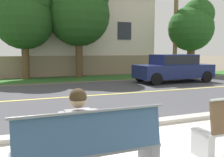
% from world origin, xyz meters
% --- Properties ---
extents(ground_plane, '(140.00, 140.00, 0.00)m').
position_xyz_m(ground_plane, '(0.00, 8.00, 0.00)').
color(ground_plane, '#665B4C').
extents(curb_edge, '(44.00, 0.30, 0.11)m').
position_xyz_m(curb_edge, '(0.00, 2.35, 0.06)').
color(curb_edge, '#ADA89E').
rests_on(curb_edge, ground_plane).
extents(street_asphalt, '(52.00, 8.00, 0.01)m').
position_xyz_m(street_asphalt, '(0.00, 6.50, 0.00)').
color(street_asphalt, '#424247').
rests_on(street_asphalt, ground_plane).
extents(road_centre_line, '(48.00, 0.14, 0.01)m').
position_xyz_m(road_centre_line, '(0.00, 6.50, 0.01)').
color(road_centre_line, '#E0CC4C').
rests_on(road_centre_line, ground_plane).
extents(far_verge_grass, '(48.00, 2.80, 0.02)m').
position_xyz_m(far_verge_grass, '(0.00, 12.45, 0.01)').
color(far_verge_grass, '#2D6026').
rests_on(far_verge_grass, ground_plane).
extents(bench_left, '(1.97, 0.48, 1.01)m').
position_xyz_m(bench_left, '(-1.41, 0.42, 0.46)').
color(bench_left, slate).
rests_on(bench_left, ground_plane).
extents(seated_person_grey, '(0.52, 0.68, 1.25)m').
position_xyz_m(seated_person_grey, '(-1.54, 0.59, 0.68)').
color(seated_person_grey, black).
rests_on(seated_person_grey, ground_plane).
extents(car_navy_near, '(4.30, 1.86, 1.54)m').
position_xyz_m(car_navy_near, '(5.86, 8.90, 0.85)').
color(car_navy_near, navy).
rests_on(car_navy_near, ground_plane).
extents(shade_tree_far_left, '(3.64, 3.64, 6.01)m').
position_xyz_m(shade_tree_far_left, '(-1.61, 13.48, 3.90)').
color(shade_tree_far_left, brown).
rests_on(shade_tree_far_left, ground_plane).
extents(shade_tree_left, '(4.07, 4.07, 6.71)m').
position_xyz_m(shade_tree_left, '(1.75, 13.30, 4.36)').
color(shade_tree_left, brown).
rests_on(shade_tree_left, ground_plane).
extents(shade_tree_centre, '(3.46, 3.46, 5.70)m').
position_xyz_m(shade_tree_centre, '(10.50, 13.11, 3.70)').
color(shade_tree_centre, brown).
rests_on(shade_tree_centre, ground_plane).
extents(garden_wall, '(13.00, 0.36, 1.40)m').
position_xyz_m(garden_wall, '(1.53, 14.57, 0.70)').
color(garden_wall, gray).
rests_on(garden_wall, ground_plane).
extents(house_across_street, '(10.24, 6.91, 6.47)m').
position_xyz_m(house_across_street, '(3.27, 17.77, 3.28)').
color(house_across_street, beige).
rests_on(house_across_street, ground_plane).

